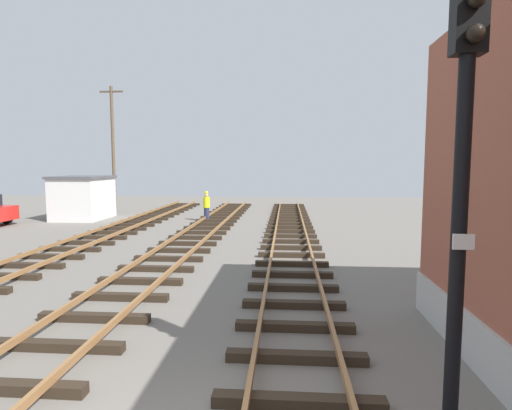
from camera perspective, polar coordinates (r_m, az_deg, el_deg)
name	(u,v)px	position (r m, az deg, el deg)	size (l,w,h in m)	color
signal_mast	(463,152)	(5.36, 26.77, 6.60)	(0.36, 0.40, 5.82)	black
control_hut	(83,197)	(28.62, -22.84, 0.98)	(3.00, 3.80, 2.76)	silver
utility_pole_far	(113,146)	(33.88, -19.18, 7.71)	(1.80, 0.24, 9.42)	brown
track_worker_foreground	(207,206)	(25.44, -6.86, -0.18)	(0.40, 0.40, 1.87)	#262D4C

